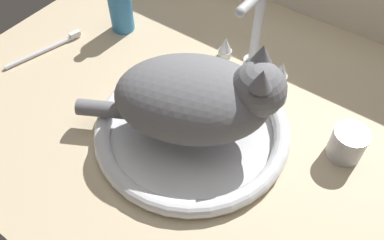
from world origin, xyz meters
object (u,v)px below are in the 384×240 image
sink_basin (192,129)px  toothbrush (46,49)px  metal_jar (347,143)px  faucet (254,41)px  soap_pump_bottle (120,7)px  cat (202,98)px

sink_basin → toothbrush: size_ratio=2.01×
sink_basin → metal_jar: size_ratio=5.79×
faucet → sink_basin: bearing=-90.0°
sink_basin → faucet: (-0.00, 22.18, 6.73)cm
toothbrush → soap_pump_bottle: bearing=62.4°
faucet → metal_jar: bearing=-20.4°
faucet → toothbrush: size_ratio=1.10×
cat → sink_basin: bearing=-151.4°
faucet → toothbrush: (-42.20, -22.36, -7.53)cm
cat → faucet: bearing=94.3°
faucet → metal_jar: size_ratio=3.17×
metal_jar → soap_pump_bottle: (-59.15, 4.46, 3.06)cm
metal_jar → toothbrush: metal_jar is taller
cat → metal_jar: (24.36, 11.68, -7.16)cm
metal_jar → toothbrush: 69.38cm
sink_basin → toothbrush: 42.21cm
toothbrush → cat: bearing=1.4°
faucet → metal_jar: faucet is taller
sink_basin → faucet: bearing=90.0°
faucet → cat: 21.49cm
cat → soap_pump_bottle: (-34.79, 16.14, -4.10)cm
sink_basin → cat: size_ratio=1.03×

